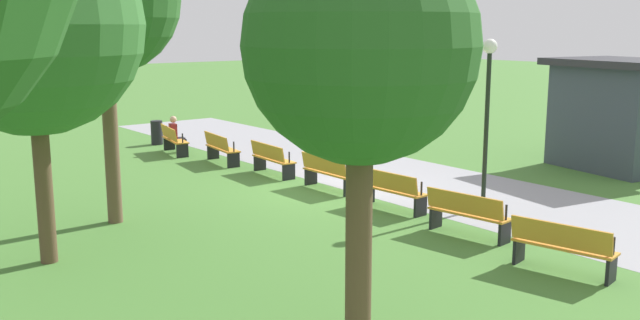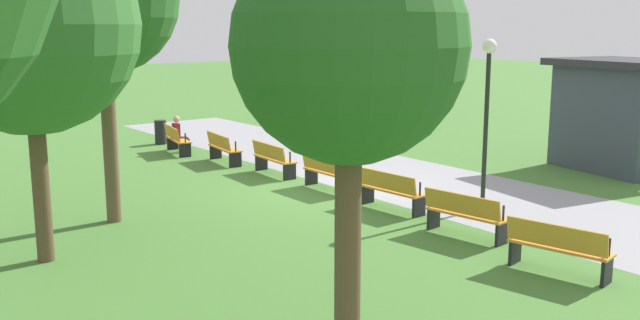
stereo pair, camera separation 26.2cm
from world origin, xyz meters
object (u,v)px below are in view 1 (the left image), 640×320
Objects in this scene: bench_6 at (562,246)px; kiosk at (619,113)px; bench_0 at (173,139)px; person_seated at (176,133)px; bench_5 at (467,213)px; tree_4 at (361,48)px; tree_1 at (32,25)px; bench_3 at (328,172)px; bench_1 at (221,148)px; trash_bin at (157,133)px; bench_2 at (272,158)px; bench_4 at (392,189)px; lamp_post at (488,91)px.

kiosk is at bearing 103.44° from bench_6.
person_seated reaches higher than bench_0.
bench_0 is 1.01× the size of bench_5.
tree_1 is at bearing -161.30° from tree_4.
bench_3 is 0.97× the size of bench_5.
bench_5 is 0.43× the size of kiosk.
trash_bin is at bearing -172.33° from bench_1.
bench_0 is at bearing -163.06° from bench_1.
bench_2 is at bearing -112.28° from kiosk.
trash_bin is at bearing -134.31° from kiosk.
kiosk is (-4.13, 8.95, 1.13)m from bench_6.
bench_4 is 3.01m from lamp_post.
tree_4 reaches higher than lamp_post.
bench_5 and bench_6 have the same top height.
bench_2 is at bearing 176.23° from bench_4.
lamp_post is at bearing -74.58° from kiosk.
bench_1 is at bearing -166.74° from lamp_post.
lamp_post is at bearing 24.83° from bench_3.
person_seated is 13.44m from kiosk.
bench_1 is 1.44× the size of person_seated.
kiosk is at bearing 107.25° from tree_4.
bench_0 is 2.10× the size of trash_bin.
tree_4 reaches higher than bench_2.
bench_3 is 7.22m from person_seated.
lamp_post is (-1.18, 1.95, 2.17)m from bench_5.
trash_bin is at bearing 163.22° from tree_4.
tree_4 reaches higher than person_seated.
tree_4 is at bearing -36.18° from bench_3.
kiosk is at bearing 61.31° from bench_2.
tree_4 is at bearing -100.66° from bench_6.
tree_1 is (5.96, -6.88, 3.57)m from bench_1.
trash_bin is 0.20× the size of kiosk.
bench_4 and bench_6 have the same top height.
bench_6 is 0.30× the size of tree_1.
tree_1 is at bearing -143.19° from bench_6.
bench_2 is 1.42× the size of person_seated.
tree_4 reaches higher than bench_5.
tree_4 is at bearing -24.62° from bench_2.
bench_6 is at bearing -11.29° from bench_4.
bench_1 is 11.54m from kiosk.
kiosk reaches higher than bench_2.
person_seated reaches higher than bench_4.
bench_6 is at bearing 48.13° from tree_1.
bench_3 is 8.83m from kiosk.
bench_2 is 9.93m from kiosk.
bench_6 is at bearing -1.34° from trash_bin.
bench_5 is at bearing -9.41° from bench_4.
kiosk reaches higher than person_seated.
bench_4 is 2.37m from bench_5.
person_seated is at bearing -175.84° from bench_3.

